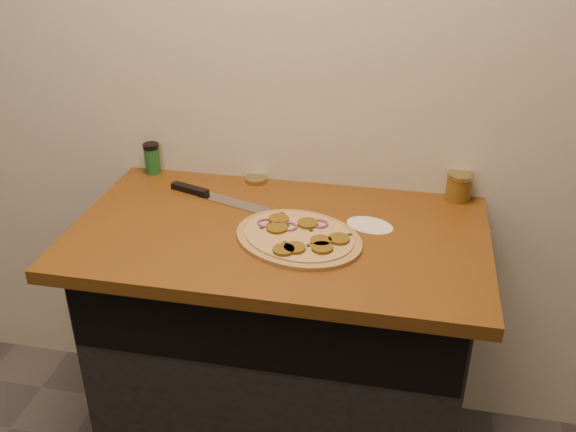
% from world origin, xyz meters
% --- Properties ---
extents(cabinet, '(1.10, 0.60, 0.86)m').
position_xyz_m(cabinet, '(0.00, 1.45, 0.43)').
color(cabinet, black).
rests_on(cabinet, ground).
extents(countertop, '(1.20, 0.70, 0.04)m').
position_xyz_m(countertop, '(0.00, 1.42, 0.88)').
color(countertop, brown).
rests_on(countertop, cabinet).
extents(pizza, '(0.49, 0.49, 0.03)m').
position_xyz_m(pizza, '(0.07, 1.37, 0.91)').
color(pizza, tan).
rests_on(pizza, countertop).
extents(chefs_knife, '(0.35, 0.15, 0.02)m').
position_xyz_m(chefs_knife, '(-0.26, 1.58, 0.91)').
color(chefs_knife, '#B7BAC1').
rests_on(chefs_knife, countertop).
extents(mason_jar_lid, '(0.09, 0.09, 0.02)m').
position_xyz_m(mason_jar_lid, '(-0.14, 1.72, 0.91)').
color(mason_jar_lid, tan).
rests_on(mason_jar_lid, countertop).
extents(salsa_jar, '(0.08, 0.08, 0.09)m').
position_xyz_m(salsa_jar, '(0.51, 1.72, 0.94)').
color(salsa_jar, maroon).
rests_on(salsa_jar, countertop).
extents(spice_shaker, '(0.05, 0.05, 0.11)m').
position_xyz_m(spice_shaker, '(-0.51, 1.72, 0.95)').
color(spice_shaker, '#1B5825').
rests_on(spice_shaker, countertop).
extents(flour_spill, '(0.18, 0.18, 0.00)m').
position_xyz_m(flour_spill, '(0.26, 1.49, 0.90)').
color(flour_spill, silver).
rests_on(flour_spill, countertop).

